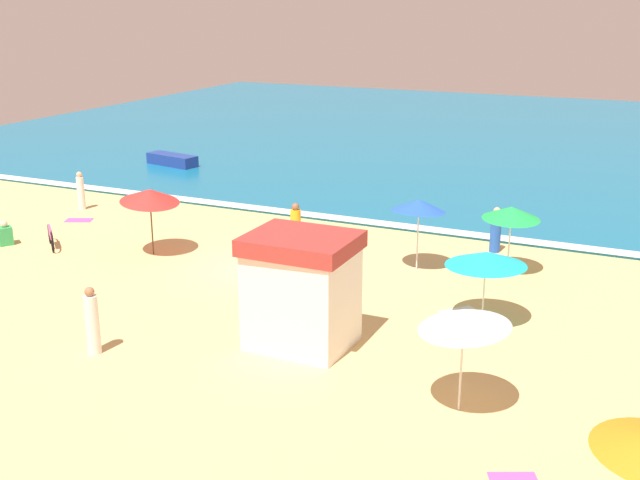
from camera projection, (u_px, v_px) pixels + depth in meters
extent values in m
plane|color=#D8B775|center=(258.00, 268.00, 25.32)|extent=(60.00, 60.00, 0.00)
cube|color=#146B93|center=(474.00, 135.00, 49.59)|extent=(60.00, 44.00, 0.10)
cube|color=white|center=(337.00, 218.00, 30.76)|extent=(57.00, 0.70, 0.01)
cube|color=white|center=(302.00, 298.00, 19.41)|extent=(2.45, 2.05, 2.46)
cube|color=#A5332D|center=(301.00, 243.00, 18.99)|extent=(2.60, 2.16, 0.41)
cylinder|color=silver|center=(418.00, 235.00, 24.91)|extent=(0.05, 0.05, 2.26)
cone|color=blue|center=(419.00, 205.00, 24.62)|extent=(2.03, 2.05, 0.49)
cylinder|color=silver|center=(484.00, 288.00, 20.82)|extent=(0.05, 0.05, 1.94)
cone|color=#19B7C6|center=(486.00, 259.00, 20.57)|extent=(2.83, 2.83, 0.44)
cylinder|color=#4C3823|center=(152.00, 223.00, 26.39)|extent=(0.05, 0.05, 2.23)
cone|color=red|center=(150.00, 196.00, 26.11)|extent=(2.57, 2.54, 0.67)
cylinder|color=silver|center=(509.00, 241.00, 24.55)|extent=(0.05, 0.05, 2.13)
cone|color=green|center=(511.00, 213.00, 24.28)|extent=(2.50, 2.50, 0.47)
cylinder|color=silver|center=(461.00, 362.00, 16.29)|extent=(0.05, 0.05, 2.24)
cone|color=white|center=(464.00, 319.00, 16.01)|extent=(2.61, 2.60, 0.62)
torus|color=black|center=(52.00, 242.00, 26.89)|extent=(0.57, 0.53, 0.72)
torus|color=black|center=(49.00, 234.00, 27.85)|extent=(0.57, 0.53, 0.72)
cube|color=#D84CA5|center=(50.00, 232.00, 27.31)|extent=(0.69, 0.63, 0.36)
cylinder|color=white|center=(81.00, 193.00, 32.19)|extent=(0.35, 0.35, 1.36)
sphere|color=#DBA884|center=(79.00, 175.00, 31.96)|extent=(0.23, 0.23, 0.23)
cylinder|color=blue|center=(496.00, 233.00, 26.79)|extent=(0.51, 0.51, 1.34)
sphere|color=#DBA884|center=(497.00, 211.00, 26.55)|extent=(0.25, 0.25, 0.25)
cylinder|color=orange|center=(296.00, 232.00, 26.60)|extent=(0.49, 0.49, 1.53)
sphere|color=brown|center=(296.00, 207.00, 26.34)|extent=(0.26, 0.26, 0.26)
cube|color=green|center=(5.00, 236.00, 27.66)|extent=(0.65, 0.65, 0.65)
sphere|color=beige|center=(4.00, 224.00, 27.53)|extent=(0.25, 0.25, 0.25)
cylinder|color=white|center=(92.00, 325.00, 19.06)|extent=(0.43, 0.43, 1.50)
sphere|color=#9E6B47|center=(89.00, 292.00, 18.81)|extent=(0.24, 0.24, 0.24)
cube|color=#D84CA5|center=(79.00, 220.00, 30.78)|extent=(1.19, 0.97, 0.01)
cube|color=white|center=(461.00, 313.00, 21.70)|extent=(1.28, 1.31, 0.01)
cube|color=navy|center=(172.00, 160.00, 40.37)|extent=(2.98, 1.47, 0.56)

